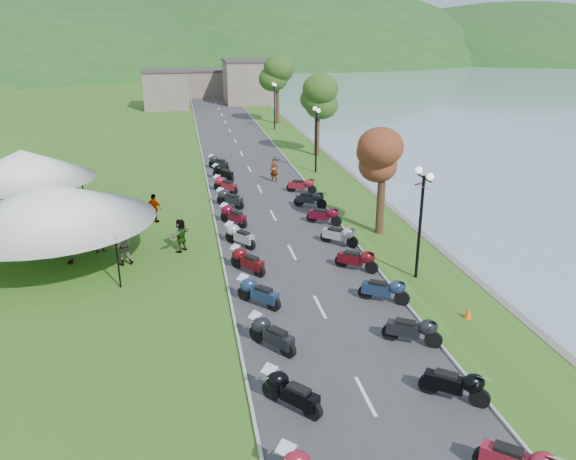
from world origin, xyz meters
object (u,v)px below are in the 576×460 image
vendor_tent_main (52,225)px  pedestrian_a (101,252)px  pedestrian_b (124,264)px  pedestrian_c (70,263)px

vendor_tent_main → pedestrian_a: 3.01m
vendor_tent_main → pedestrian_a: vendor_tent_main is taller
pedestrian_a → pedestrian_b: size_ratio=0.97×
pedestrian_a → pedestrian_c: 1.81m
pedestrian_b → pedestrian_c: pedestrian_c is taller
pedestrian_c → pedestrian_a: bearing=127.9°
pedestrian_a → pedestrian_b: bearing=-86.3°
vendor_tent_main → pedestrian_b: (3.16, -0.60, -2.00)m
vendor_tent_main → pedestrian_b: 3.79m
vendor_tent_main → pedestrian_b: bearing=-10.8°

